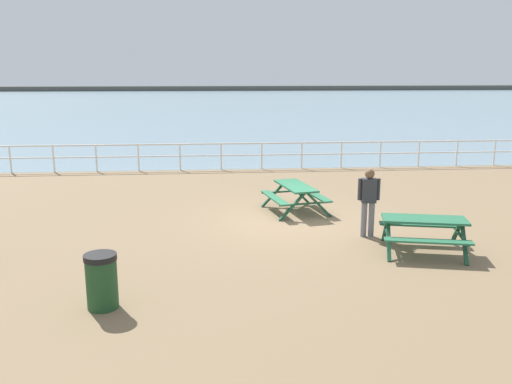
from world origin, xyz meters
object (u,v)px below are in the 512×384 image
Objects in this scene: picnic_table_near_left at (295,192)px; litter_bin at (102,281)px; visitor at (369,198)px; picnic_table_near_right at (424,227)px.

litter_bin is at bearing 132.87° from picnic_table_near_left.
visitor reaches higher than litter_bin.
picnic_table_near_right is at bearing 19.42° from litter_bin.
picnic_table_near_left is 2.82m from visitor.
picnic_table_near_right is (2.26, -3.67, 0.00)m from picnic_table_near_left.
picnic_table_near_left is at bearing 134.81° from picnic_table_near_right.
picnic_table_near_right is at bearing 41.71° from visitor.
visitor is (-0.89, 1.23, 0.36)m from picnic_table_near_right.
picnic_table_near_left is 4.31m from picnic_table_near_right.
picnic_table_near_right is 1.56m from visitor.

